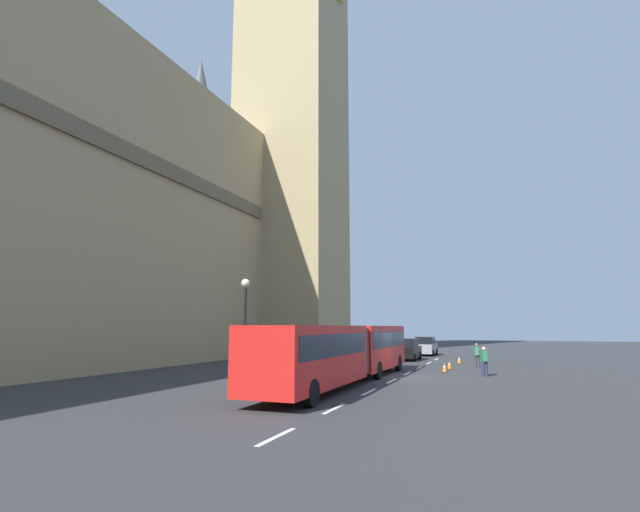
# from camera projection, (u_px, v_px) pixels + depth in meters

# --- Properties ---
(ground_plane) EXTENTS (160.00, 160.00, 0.00)m
(ground_plane) POSITION_uv_depth(u_px,v_px,m) (400.00, 377.00, 27.34)
(ground_plane) COLOR #333335
(lane_centre_marking) EXTENTS (34.40, 0.16, 0.01)m
(lane_centre_marking) POSITION_uv_depth(u_px,v_px,m) (400.00, 377.00, 27.34)
(lane_centre_marking) COLOR silver
(lane_centre_marking) RESTS_ON ground_plane
(clock_tower) EXTENTS (11.92, 11.92, 73.04)m
(clock_tower) POSITION_uv_depth(u_px,v_px,m) (294.00, 27.00, 57.26)
(clock_tower) COLOR tan
(clock_tower) RESTS_ON ground_plane
(articulated_bus) EXTENTS (18.56, 2.54, 2.90)m
(articulated_bus) POSITION_uv_depth(u_px,v_px,m) (346.00, 348.00, 24.59)
(articulated_bus) COLOR red
(articulated_bus) RESTS_ON ground_plane
(sedan_lead) EXTENTS (4.40, 1.86, 1.85)m
(sedan_lead) POSITION_uv_depth(u_px,v_px,m) (407.00, 349.00, 41.03)
(sedan_lead) COLOR black
(sedan_lead) RESTS_ON ground_plane
(sedan_trailing) EXTENTS (4.40, 1.86, 1.85)m
(sedan_trailing) POSITION_uv_depth(u_px,v_px,m) (426.00, 346.00, 47.88)
(sedan_trailing) COLOR gray
(sedan_trailing) RESTS_ON ground_plane
(traffic_cone_west) EXTENTS (0.36, 0.36, 0.58)m
(traffic_cone_west) POSITION_uv_depth(u_px,v_px,m) (445.00, 367.00, 30.36)
(traffic_cone_west) COLOR black
(traffic_cone_west) RESTS_ON ground_plane
(traffic_cone_middle) EXTENTS (0.36, 0.36, 0.58)m
(traffic_cone_middle) POSITION_uv_depth(u_px,v_px,m) (449.00, 365.00, 32.34)
(traffic_cone_middle) COLOR black
(traffic_cone_middle) RESTS_ON ground_plane
(traffic_cone_east) EXTENTS (0.36, 0.36, 0.58)m
(traffic_cone_east) POSITION_uv_depth(u_px,v_px,m) (459.00, 360.00, 37.36)
(traffic_cone_east) COLOR black
(traffic_cone_east) RESTS_ON ground_plane
(street_lamp) EXTENTS (0.44, 0.44, 5.27)m
(street_lamp) POSITION_uv_depth(u_px,v_px,m) (245.00, 323.00, 24.03)
(street_lamp) COLOR black
(street_lamp) RESTS_ON ground_plane
(pedestrian_near_cones) EXTENTS (0.46, 0.36, 1.69)m
(pedestrian_near_cones) POSITION_uv_depth(u_px,v_px,m) (484.00, 360.00, 27.73)
(pedestrian_near_cones) COLOR #262D4C
(pedestrian_near_cones) RESTS_ON ground_plane
(pedestrian_by_kerb) EXTENTS (0.41, 0.36, 1.69)m
(pedestrian_by_kerb) POSITION_uv_depth(u_px,v_px,m) (477.00, 354.00, 33.60)
(pedestrian_by_kerb) COLOR #333333
(pedestrian_by_kerb) RESTS_ON ground_plane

